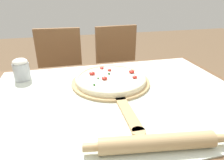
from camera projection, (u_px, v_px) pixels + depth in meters
The scene contains 8 objects.
dining_table at pixel (119, 115), 0.98m from camera, with size 1.26×0.94×0.74m.
towel_cloth at pixel (119, 96), 0.93m from camera, with size 1.18×0.86×0.00m.
pizza_peel at pixel (112, 84), 1.03m from camera, with size 0.41×0.65×0.01m.
pizza at pixel (111, 79), 1.04m from camera, with size 0.37×0.37×0.04m.
rolling_pin at pixel (157, 143), 0.61m from camera, with size 0.45×0.10×0.05m.
chair_left at pixel (61, 74), 1.72m from camera, with size 0.42×0.42×0.90m.
chair_right at pixel (119, 69), 1.84m from camera, with size 0.43×0.43×0.90m.
flour_cup at pixel (21, 69), 1.07m from camera, with size 0.08×0.08×0.12m.
Camera 1 is at (-0.23, -0.79, 1.19)m, focal length 32.00 mm.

